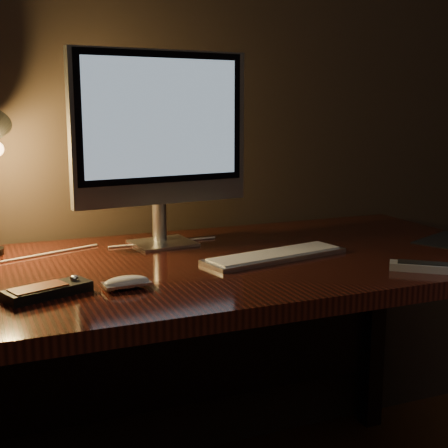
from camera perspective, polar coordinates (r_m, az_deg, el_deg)
name	(u,v)px	position (r m, az deg, el deg)	size (l,w,h in m)	color
desk	(196,302)	(1.63, -2.56, -7.17)	(1.60, 0.75, 0.75)	#38120C
monitor	(161,132)	(1.66, -5.76, 8.38)	(0.49, 0.16, 0.51)	silver
keyboard	(275,255)	(1.55, 4.69, -2.87)	(0.38, 0.11, 0.01)	silver
mouse	(127,284)	(1.31, -8.90, -5.45)	(0.10, 0.05, 0.02)	white
media_remote	(48,290)	(1.29, -15.81, -5.85)	(0.18, 0.12, 0.03)	black
tv_remote	(429,267)	(1.50, 18.27, -3.77)	(0.16, 0.14, 0.02)	#95979A
cable	(106,249)	(1.66, -10.77, -2.27)	(0.01, 0.01, 0.63)	white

